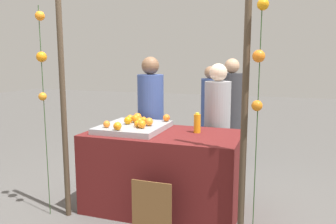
{
  "coord_description": "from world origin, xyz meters",
  "views": [
    {
      "loc": [
        1.19,
        -3.27,
        1.62
      ],
      "look_at": [
        0.0,
        0.15,
        1.05
      ],
      "focal_mm": 35.71,
      "sensor_mm": 36.0,
      "label": 1
    }
  ],
  "objects_px": {
    "stall_counter": "(163,171)",
    "vendor_left": "(151,126)",
    "orange_1": "(128,120)",
    "orange_0": "(149,122)",
    "vendor_right": "(217,133)",
    "juice_bottle": "(197,123)",
    "chalkboard_sign": "(152,211)"
  },
  "relations": [
    {
      "from": "stall_counter",
      "to": "chalkboard_sign",
      "type": "xyz_separation_m",
      "value": [
        0.12,
        -0.64,
        -0.16
      ]
    },
    {
      "from": "orange_1",
      "to": "vendor_left",
      "type": "height_order",
      "value": "vendor_left"
    },
    {
      "from": "stall_counter",
      "to": "juice_bottle",
      "type": "bearing_deg",
      "value": 18.41
    },
    {
      "from": "orange_1",
      "to": "chalkboard_sign",
      "type": "relative_size",
      "value": 0.15
    },
    {
      "from": "orange_0",
      "to": "vendor_right",
      "type": "relative_size",
      "value": 0.06
    },
    {
      "from": "vendor_left",
      "to": "vendor_right",
      "type": "relative_size",
      "value": 1.05
    },
    {
      "from": "orange_0",
      "to": "juice_bottle",
      "type": "xyz_separation_m",
      "value": [
        0.51,
        0.1,
        -0.0
      ]
    },
    {
      "from": "orange_0",
      "to": "orange_1",
      "type": "bearing_deg",
      "value": 178.36
    },
    {
      "from": "orange_0",
      "to": "vendor_left",
      "type": "xyz_separation_m",
      "value": [
        -0.24,
        0.65,
        -0.18
      ]
    },
    {
      "from": "stall_counter",
      "to": "chalkboard_sign",
      "type": "bearing_deg",
      "value": -79.36
    },
    {
      "from": "juice_bottle",
      "to": "vendor_right",
      "type": "xyz_separation_m",
      "value": [
        0.1,
        0.59,
        -0.22
      ]
    },
    {
      "from": "juice_bottle",
      "to": "vendor_right",
      "type": "height_order",
      "value": "vendor_right"
    },
    {
      "from": "vendor_right",
      "to": "chalkboard_sign",
      "type": "bearing_deg",
      "value": -103.51
    },
    {
      "from": "juice_bottle",
      "to": "orange_0",
      "type": "bearing_deg",
      "value": -168.71
    },
    {
      "from": "stall_counter",
      "to": "vendor_right",
      "type": "xyz_separation_m",
      "value": [
        0.44,
        0.7,
        0.31
      ]
    },
    {
      "from": "stall_counter",
      "to": "orange_1",
      "type": "xyz_separation_m",
      "value": [
        -0.43,
        0.02,
        0.53
      ]
    },
    {
      "from": "stall_counter",
      "to": "chalkboard_sign",
      "type": "height_order",
      "value": "stall_counter"
    },
    {
      "from": "stall_counter",
      "to": "vendor_right",
      "type": "relative_size",
      "value": 1.03
    },
    {
      "from": "chalkboard_sign",
      "to": "vendor_right",
      "type": "height_order",
      "value": "vendor_right"
    },
    {
      "from": "juice_bottle",
      "to": "chalkboard_sign",
      "type": "xyz_separation_m",
      "value": [
        -0.22,
        -0.76,
        -0.68
      ]
    },
    {
      "from": "stall_counter",
      "to": "orange_1",
      "type": "height_order",
      "value": "orange_1"
    },
    {
      "from": "stall_counter",
      "to": "vendor_right",
      "type": "height_order",
      "value": "vendor_right"
    },
    {
      "from": "juice_bottle",
      "to": "chalkboard_sign",
      "type": "relative_size",
      "value": 0.38
    },
    {
      "from": "orange_1",
      "to": "chalkboard_sign",
      "type": "height_order",
      "value": "orange_1"
    },
    {
      "from": "chalkboard_sign",
      "to": "vendor_right",
      "type": "xyz_separation_m",
      "value": [
        0.32,
        1.34,
        0.46
      ]
    },
    {
      "from": "stall_counter",
      "to": "vendor_left",
      "type": "distance_m",
      "value": 0.85
    },
    {
      "from": "orange_1",
      "to": "vendor_right",
      "type": "xyz_separation_m",
      "value": [
        0.87,
        0.68,
        -0.22
      ]
    },
    {
      "from": "stall_counter",
      "to": "vendor_left",
      "type": "relative_size",
      "value": 0.98
    },
    {
      "from": "orange_0",
      "to": "vendor_left",
      "type": "distance_m",
      "value": 0.72
    },
    {
      "from": "orange_0",
      "to": "orange_1",
      "type": "xyz_separation_m",
      "value": [
        -0.26,
        0.01,
        -0.0
      ]
    },
    {
      "from": "stall_counter",
      "to": "vendor_left",
      "type": "bearing_deg",
      "value": 121.99
    },
    {
      "from": "juice_bottle",
      "to": "vendor_left",
      "type": "bearing_deg",
      "value": 143.96
    }
  ]
}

